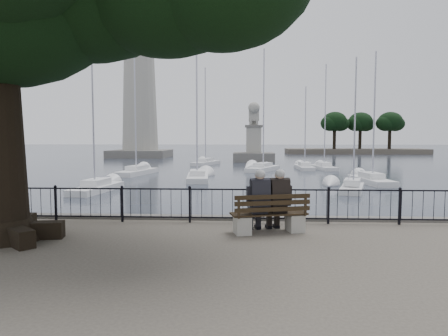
# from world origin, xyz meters

# --- Properties ---
(harbor) EXTENTS (260.00, 260.00, 1.20)m
(harbor) POSITION_xyz_m (0.00, 3.00, -0.50)
(harbor) COLOR #57534D
(harbor) RESTS_ON ground
(railing) EXTENTS (22.06, 0.06, 1.00)m
(railing) POSITION_xyz_m (0.00, 2.50, 0.56)
(railing) COLOR black
(railing) RESTS_ON ground
(bench) EXTENTS (2.07, 1.07, 1.05)m
(bench) POSITION_xyz_m (1.24, 1.32, 0.37)
(bench) COLOR gray
(bench) RESTS_ON ground
(person_left) EXTENTS (0.61, 0.90, 1.66)m
(person_left) POSITION_xyz_m (0.95, 1.36, 0.77)
(person_left) COLOR black
(person_left) RESTS_ON ground
(person_right) EXTENTS (0.61, 0.90, 1.66)m
(person_right) POSITION_xyz_m (1.46, 1.49, 0.77)
(person_right) COLOR black
(person_right) RESTS_ON ground
(lighthouse) EXTENTS (10.05, 10.05, 30.74)m
(lighthouse) POSITION_xyz_m (-18.00, 62.00, 11.96)
(lighthouse) COLOR #57534D
(lighthouse) RESTS_ON ground
(lion_monument) EXTENTS (5.90, 5.90, 8.73)m
(lion_monument) POSITION_xyz_m (2.00, 49.93, 1.18)
(lion_monument) COLOR #57534D
(lion_monument) RESTS_ON ground
(sailboat_a) EXTENTS (2.05, 5.44, 9.38)m
(sailboat_a) POSITION_xyz_m (-8.95, 16.22, -0.71)
(sailboat_a) COLOR white
(sailboat_a) RESTS_ON ground
(sailboat_b) EXTENTS (2.26, 6.08, 13.26)m
(sailboat_b) POSITION_xyz_m (-3.21, 23.43, -0.63)
(sailboat_b) COLOR white
(sailboat_b) RESTS_ON ground
(sailboat_c) EXTENTS (2.70, 4.86, 8.71)m
(sailboat_c) POSITION_xyz_m (7.62, 17.19, -0.71)
(sailboat_c) COLOR white
(sailboat_c) RESTS_ON ground
(sailboat_d) EXTENTS (2.20, 5.83, 10.07)m
(sailboat_d) POSITION_xyz_m (10.29, 21.85, -0.70)
(sailboat_d) COLOR white
(sailboat_d) RESTS_ON ground
(sailboat_e) EXTENTS (2.89, 6.42, 13.62)m
(sailboat_e) POSITION_xyz_m (-9.54, 28.30, -0.63)
(sailboat_e) COLOR white
(sailboat_e) RESTS_ON ground
(sailboat_f) EXTENTS (4.04, 6.21, 12.83)m
(sailboat_f) POSITION_xyz_m (2.61, 33.16, -0.65)
(sailboat_f) COLOR white
(sailboat_f) RESTS_ON ground
(sailboat_g) EXTENTS (1.58, 5.31, 9.22)m
(sailboat_g) POSITION_xyz_m (7.26, 35.40, -0.71)
(sailboat_g) COLOR white
(sailboat_g) RESTS_ON ground
(sailboat_h) EXTENTS (3.51, 6.13, 12.56)m
(sailboat_h) POSITION_xyz_m (-4.35, 42.31, -0.65)
(sailboat_h) COLOR white
(sailboat_h) RESTS_ON ground
(sailboat_i) EXTENTS (2.17, 5.39, 11.59)m
(sailboat_i) POSITION_xyz_m (9.37, 35.32, -0.66)
(sailboat_i) COLOR white
(sailboat_i) RESTS_ON ground
(far_shore) EXTENTS (30.00, 8.60, 9.18)m
(far_shore) POSITION_xyz_m (25.54, 79.46, 3.00)
(far_shore) COLOR #48433C
(far_shore) RESTS_ON ground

